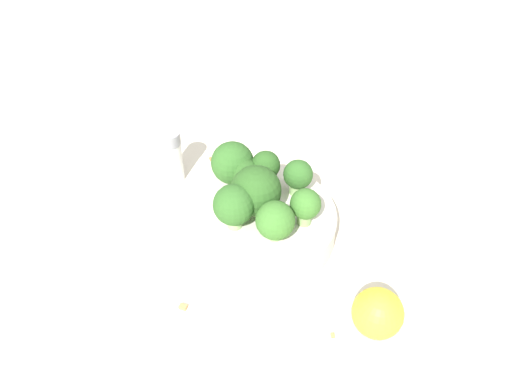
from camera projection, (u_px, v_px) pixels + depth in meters
The scene contains 17 objects.
ground_plane at pixel (256, 234), 0.62m from camera, with size 3.00×3.00×0.00m, color beige.
bowl at pixel (256, 223), 0.61m from camera, with size 0.19×0.19×0.04m, color silver.
broccoli_floret_0 at pixel (232, 163), 0.62m from camera, with size 0.05×0.05×0.06m.
broccoli_floret_1 at pixel (266, 166), 0.61m from camera, with size 0.04×0.04×0.05m.
broccoli_floret_2 at pixel (257, 193), 0.57m from camera, with size 0.06×0.06×0.06m.
broccoli_floret_3 at pixel (234, 206), 0.55m from camera, with size 0.05×0.05×0.06m.
broccoli_floret_4 at pixel (249, 174), 0.61m from camera, with size 0.04×0.04×0.04m.
broccoli_floret_5 at pixel (298, 176), 0.60m from camera, with size 0.04×0.04×0.05m.
broccoli_floret_6 at pixel (275, 221), 0.54m from camera, with size 0.04×0.04×0.05m.
broccoli_floret_7 at pixel (305, 205), 0.56m from camera, with size 0.04×0.04×0.05m.
pepper_shaker at pixel (172, 156), 0.67m from camera, with size 0.03×0.03×0.08m.
lemon_wedge at pixel (378, 313), 0.50m from camera, with size 0.05×0.05×0.05m, color yellow.
almond_crumb_0 at pixel (357, 307), 0.53m from camera, with size 0.01×0.00×0.01m, color olive.
almond_crumb_1 at pixel (333, 335), 0.51m from camera, with size 0.01×0.00×0.01m, color #AD7F4C.
almond_crumb_2 at pixel (183, 306), 0.53m from camera, with size 0.01×0.01×0.01m, color #AD7F4C.
almond_crumb_3 at pixel (211, 158), 0.73m from camera, with size 0.01×0.00×0.01m, color olive.
almond_crumb_4 at pixel (235, 158), 0.73m from camera, with size 0.01×0.01×0.01m, color tan.
Camera 1 is at (0.13, 0.41, 0.45)m, focal length 35.00 mm.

